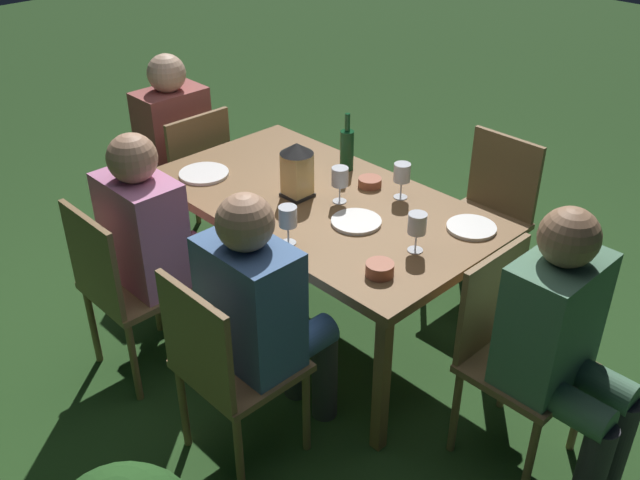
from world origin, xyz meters
TOP-DOWN VIEW (x-y plane):
  - ground_plane at (0.00, 0.00)m, footprint 16.00×16.00m
  - dining_table at (0.00, 0.00)m, footprint 1.62×0.91m
  - chair_head_near at (-1.06, 0.00)m, footprint 0.40×0.42m
  - person_in_green at (-1.26, 0.00)m, footprint 0.48×0.38m
  - chair_side_left_a at (-0.37, -0.84)m, footprint 0.42×0.40m
  - chair_side_right_b at (0.37, 0.84)m, footprint 0.42×0.40m
  - person_in_pink at (0.37, 0.65)m, footprint 0.38×0.47m
  - chair_head_far at (1.06, 0.00)m, footprint 0.40×0.42m
  - person_in_rust at (1.26, 0.00)m, footprint 0.48×0.38m
  - chair_side_right_a at (-0.37, 0.84)m, footprint 0.42×0.40m
  - person_in_blue at (-0.37, 0.65)m, footprint 0.38×0.47m
  - lantern_centerpiece at (0.09, 0.06)m, footprint 0.15×0.15m
  - green_bottle_on_table at (0.14, -0.32)m, footprint 0.07×0.07m
  - wine_glass_a at (-0.59, 0.03)m, footprint 0.08×0.08m
  - wine_glass_b at (-0.25, -0.28)m, footprint 0.08×0.08m
  - wine_glass_c at (-0.08, -0.05)m, footprint 0.08×0.08m
  - wine_glass_d at (-0.19, 0.36)m, footprint 0.08×0.08m
  - plate_a at (-0.27, 0.04)m, footprint 0.22×0.22m
  - plate_b at (-0.64, -0.27)m, footprint 0.21×0.21m
  - plate_c at (0.57, 0.23)m, footprint 0.24×0.24m
  - bowl_olives at (-0.60, 0.27)m, footprint 0.11×0.11m
  - bowl_bread at (-0.07, -0.26)m, footprint 0.11×0.11m
  - bowl_salad at (0.26, -0.10)m, footprint 0.13×0.13m

SIDE VIEW (x-z plane):
  - ground_plane at x=0.00m, z-range 0.00..0.00m
  - chair_head_near at x=-1.06m, z-range 0.05..0.92m
  - chair_side_left_a at x=-0.37m, z-range 0.05..0.92m
  - chair_side_right_b at x=0.37m, z-range 0.05..0.92m
  - chair_head_far at x=1.06m, z-range 0.05..0.92m
  - chair_side_right_a at x=-0.37m, z-range 0.05..0.92m
  - person_in_green at x=-1.26m, z-range 0.06..1.21m
  - person_in_pink at x=0.37m, z-range 0.06..1.21m
  - person_in_rust at x=1.26m, z-range 0.06..1.21m
  - person_in_blue at x=-0.37m, z-range 0.06..1.21m
  - dining_table at x=0.00m, z-range 0.31..1.04m
  - plate_a at x=-0.27m, z-range 0.73..0.75m
  - plate_b at x=-0.64m, z-range 0.73..0.75m
  - plate_c at x=0.57m, z-range 0.73..0.75m
  - bowl_bread at x=-0.07m, z-range 0.73..0.78m
  - bowl_olives at x=-0.60m, z-range 0.73..0.79m
  - bowl_salad at x=0.26m, z-range 0.74..0.79m
  - green_bottle_on_table at x=0.14m, z-range 0.70..0.99m
  - wine_glass_a at x=-0.59m, z-range 0.77..0.93m
  - wine_glass_b at x=-0.25m, z-range 0.77..0.93m
  - wine_glass_c at x=-0.08m, z-range 0.77..0.93m
  - wine_glass_d at x=-0.19m, z-range 0.77..0.93m
  - lantern_centerpiece at x=0.09m, z-range 0.75..1.01m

